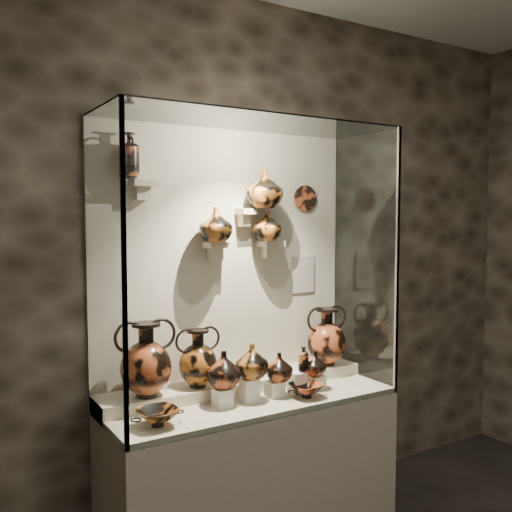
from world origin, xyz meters
The scene contains 36 objects.
wall_back centered at (0.00, 2.50, 1.60)m, with size 5.00×0.02×3.20m, color #2B231B.
plinth centered at (0.00, 2.18, 0.40)m, with size 1.70×0.60×0.80m, color beige.
front_tier centered at (0.00, 2.18, 0.82)m, with size 1.68×0.58×0.03m, color beige.
rear_tier centered at (0.00, 2.35, 0.85)m, with size 1.70×0.25×0.10m, color beige.
back_panel centered at (0.00, 2.50, 1.60)m, with size 1.70×0.03×1.60m, color beige.
glass_front centered at (0.00, 1.88, 1.60)m, with size 1.70×0.01×1.60m, color white.
glass_left centered at (-0.85, 2.18, 1.60)m, with size 0.01×0.60×1.60m, color white.
glass_right centered at (0.85, 2.18, 1.60)m, with size 0.01×0.60×1.60m, color white.
glass_top centered at (0.00, 2.18, 2.40)m, with size 1.70×0.60×0.01m, color white.
frame_post_left centered at (-0.84, 1.89, 1.60)m, with size 0.02×0.02×1.60m, color gray.
frame_post_right centered at (0.84, 1.89, 1.60)m, with size 0.02×0.02×1.60m, color gray.
pedestal_a centered at (-0.22, 2.13, 0.88)m, with size 0.09×0.09×0.10m, color silver.
pedestal_b centered at (-0.05, 2.13, 0.90)m, with size 0.09×0.09×0.13m, color silver.
pedestal_c centered at (0.12, 2.13, 0.88)m, with size 0.09×0.09×0.09m, color silver.
pedestal_d centered at (0.28, 2.13, 0.89)m, with size 0.09×0.09×0.12m, color silver.
pedestal_e centered at (0.42, 2.13, 0.87)m, with size 0.09×0.09×0.08m, color silver.
bracket_ul centered at (-0.55, 2.42, 2.05)m, with size 0.14×0.12×0.04m, color beige.
bracket_ca centered at (-0.10, 2.42, 1.70)m, with size 0.14×0.12×0.04m, color beige.
bracket_cb centered at (0.10, 2.42, 1.90)m, with size 0.10×0.12×0.04m, color beige.
bracket_cc centered at (0.28, 2.42, 1.70)m, with size 0.14×0.12×0.04m, color beige.
amphora_left centered at (-0.59, 2.31, 1.10)m, with size 0.32×0.32×0.41m, color #A0421E, non-canonical shape.
amphora_mid centered at (-0.27, 2.33, 1.07)m, with size 0.27×0.27×0.33m, color #A5581D, non-canonical shape.
amphora_right centered at (0.65, 2.32, 1.09)m, with size 0.30×0.30×0.38m, color #A0421E, non-canonical shape.
jug_a centered at (-0.20, 2.15, 1.03)m, with size 0.19×0.19×0.20m, color #A0421E.
jug_b centered at (-0.03, 2.13, 1.06)m, with size 0.19×0.19×0.19m, color #A5581D.
jug_c centered at (0.14, 2.11, 1.00)m, with size 0.16×0.16×0.16m, color #A0421E.
jug_e centered at (0.40, 2.11, 0.99)m, with size 0.14×0.14×0.15m, color #A0421E.
lekythos_small centered at (0.31, 2.11, 1.03)m, with size 0.07×0.07×0.17m, color #A5581D, non-canonical shape.
kylix_left centered at (-0.63, 2.04, 0.88)m, with size 0.26×0.22×0.11m, color #A5581D, non-canonical shape.
kylix_right centered at (0.27, 2.02, 0.88)m, with size 0.24×0.21×0.10m, color #A0421E, non-canonical shape.
lekythos_tall centered at (-0.63, 2.41, 2.21)m, with size 0.11×0.11×0.28m, color #A0421E, non-canonical shape.
ovoid_vase_a centered at (-0.13, 2.37, 1.82)m, with size 0.20×0.20×0.20m, color #A5581D.
ovoid_vase_b centered at (0.19, 2.36, 2.03)m, with size 0.22×0.22×0.23m, color #A5581D.
ovoid_vase_c centered at (0.23, 2.38, 1.81)m, with size 0.18×0.18×0.19m, color #A5581D.
wall_plate centered at (0.58, 2.47, 1.99)m, with size 0.17×0.17×0.02m, color #993F1E.
info_placard centered at (0.57, 2.47, 1.48)m, with size 0.18×0.01×0.24m, color beige.
Camera 1 is at (-1.66, -0.57, 1.87)m, focal length 40.00 mm.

